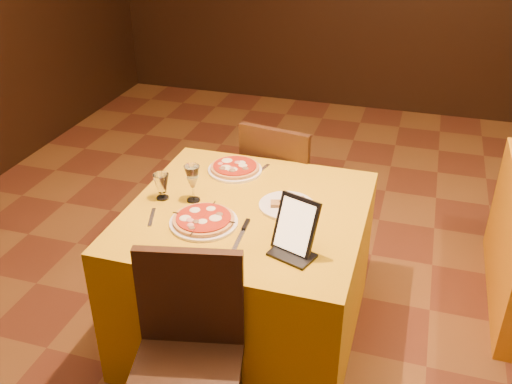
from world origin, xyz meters
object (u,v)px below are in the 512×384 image
(water_glass, at_px, (162,187))
(pizza_near, at_px, (204,221))
(main_table, at_px, (248,273))
(pizza_far, at_px, (235,169))
(wine_glass, at_px, (193,183))
(chair_main_far, at_px, (286,187))
(tablet, at_px, (296,225))
(chair_main_near, at_px, (185,377))

(water_glass, bearing_deg, pizza_near, -29.60)
(main_table, height_order, pizza_far, pizza_far)
(pizza_near, height_order, wine_glass, wine_glass)
(wine_glass, bearing_deg, chair_main_far, 70.91)
(water_glass, distance_m, tablet, 0.75)
(wine_glass, xyz_separation_m, tablet, (0.56, -0.26, 0.03))
(chair_main_near, height_order, chair_main_far, same)
(main_table, distance_m, pizza_near, 0.45)
(chair_main_near, bearing_deg, tablet, 48.63)
(main_table, bearing_deg, water_glass, -176.72)
(wine_glass, distance_m, water_glass, 0.16)
(pizza_far, bearing_deg, tablet, -52.15)
(chair_main_near, relative_size, chair_main_far, 1.00)
(tablet, bearing_deg, pizza_near, -170.07)
(chair_main_far, bearing_deg, water_glass, 72.28)
(main_table, xyz_separation_m, wine_glass, (-0.27, 0.00, 0.47))
(water_glass, bearing_deg, tablet, -18.00)
(main_table, relative_size, pizza_near, 3.55)
(chair_main_near, xyz_separation_m, chair_main_far, (0.00, 1.57, 0.00))
(main_table, distance_m, water_glass, 0.61)
(pizza_near, bearing_deg, pizza_far, 93.42)
(chair_main_far, distance_m, pizza_far, 0.56)
(chair_main_near, relative_size, pizza_far, 3.16)
(pizza_near, height_order, tablet, tablet)
(pizza_far, distance_m, wine_glass, 0.37)
(chair_main_near, distance_m, pizza_near, 0.70)
(chair_main_near, height_order, tablet, tablet)
(chair_main_near, bearing_deg, wine_glass, 96.42)
(chair_main_near, height_order, wine_glass, wine_glass)
(pizza_far, xyz_separation_m, water_glass, (-0.24, -0.37, 0.05))
(chair_main_near, bearing_deg, water_glass, 106.45)
(chair_main_far, height_order, tablet, tablet)
(pizza_near, relative_size, water_glass, 2.38)
(chair_main_near, height_order, pizza_far, chair_main_near)
(chair_main_near, xyz_separation_m, wine_glass, (-0.27, 0.79, 0.39))
(main_table, bearing_deg, tablet, -41.29)
(pizza_far, bearing_deg, chair_main_far, 67.52)
(chair_main_far, xyz_separation_m, pizza_far, (-0.18, -0.43, 0.31))
(main_table, xyz_separation_m, tablet, (0.29, -0.26, 0.49))
(pizza_near, bearing_deg, chair_main_near, -76.35)
(main_table, xyz_separation_m, chair_main_near, (-0.00, -0.79, 0.08))
(pizza_far, relative_size, water_glass, 2.21)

